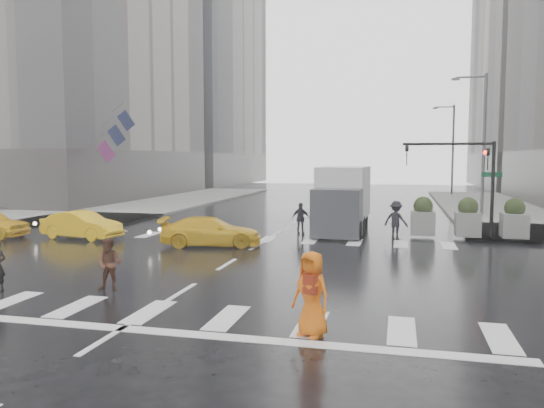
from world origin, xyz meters
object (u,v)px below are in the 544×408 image
(traffic_signal_pole, at_px, (470,170))
(pedestrian_brown, at_px, (110,264))
(taxi_mid, at_px, (82,225))
(pedestrian_orange, at_px, (311,294))
(box_truck, at_px, (342,198))

(traffic_signal_pole, height_order, pedestrian_brown, traffic_signal_pole)
(pedestrian_brown, relative_size, taxi_mid, 0.38)
(traffic_signal_pole, xyz_separation_m, pedestrian_orange, (-4.87, -14.81, -2.31))
(pedestrian_brown, height_order, pedestrian_orange, pedestrian_orange)
(traffic_signal_pole, relative_size, pedestrian_brown, 3.02)
(taxi_mid, bearing_deg, pedestrian_brown, -133.89)
(pedestrian_brown, height_order, box_truck, box_truck)
(traffic_signal_pole, height_order, box_truck, traffic_signal_pole)
(pedestrian_brown, xyz_separation_m, taxi_mid, (-6.39, 8.39, -0.10))
(traffic_signal_pole, distance_m, box_truck, 6.19)
(pedestrian_orange, bearing_deg, traffic_signal_pole, 98.62)
(pedestrian_brown, xyz_separation_m, box_truck, (5.17, 13.38, 1.02))
(pedestrian_brown, bearing_deg, box_truck, 56.63)
(traffic_signal_pole, bearing_deg, box_truck, 169.22)
(box_truck, bearing_deg, traffic_signal_pole, -8.96)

